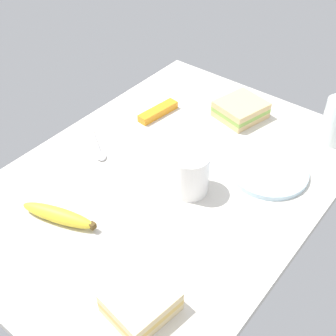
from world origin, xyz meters
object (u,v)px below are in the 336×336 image
sandwich_side (141,303)px  plate_of_food (269,171)px  banana (58,215)px  coffee_mug_black (189,173)px  spoon (99,150)px  snack_bar (158,112)px  sandwich_main (240,109)px

sandwich_side → plate_of_food: bearing=180.0°
sandwich_side → banana: size_ratio=0.72×
plate_of_food → coffee_mug_black: size_ratio=1.69×
spoon → banana: bearing=24.5°
spoon → snack_bar: snack_bar is taller
coffee_mug_black → sandwich_main: 31.48cm
sandwich_main → coffee_mug_black: bearing=11.0°
sandwich_main → snack_bar: bearing=-53.5°
coffee_mug_black → sandwich_side: size_ratio=0.88×
plate_of_food → sandwich_side: bearing=-0.0°
banana → sandwich_side: bearing=79.3°
sandwich_main → banana: size_ratio=0.83×
sandwich_main → banana: 55.15cm
coffee_mug_black → snack_bar: 29.67cm
banana → plate_of_food: bearing=146.1°
spoon → plate_of_food: bearing=117.0°
sandwich_main → sandwich_side: bearing=16.0°
snack_bar → banana: bearing=18.2°
sandwich_side → banana: 26.71cm
banana → spoon: size_ratio=1.49×
banana → snack_bar: (-41.55, -8.14, -0.61)cm
coffee_mug_black → banana: size_ratio=0.64×
plate_of_food → sandwich_side: (44.00, -0.01, 1.60)cm
plate_of_food → banana: bearing=-33.9°
sandwich_side → banana: (-4.95, -26.24, -0.59)cm
coffee_mug_black → banana: coffee_mug_black is taller
sandwich_main → banana: sandwich_main is taller
plate_of_food → sandwich_main: 22.99cm
sandwich_side → spoon: size_ratio=1.07×
spoon → snack_bar: 20.76cm
plate_of_food → snack_bar: (-2.49, -34.39, 0.40)cm
sandwich_main → sandwich_side: 61.73cm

